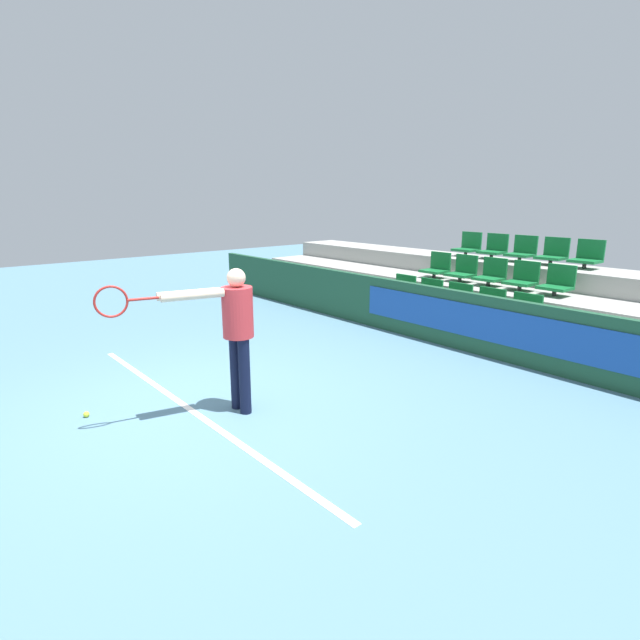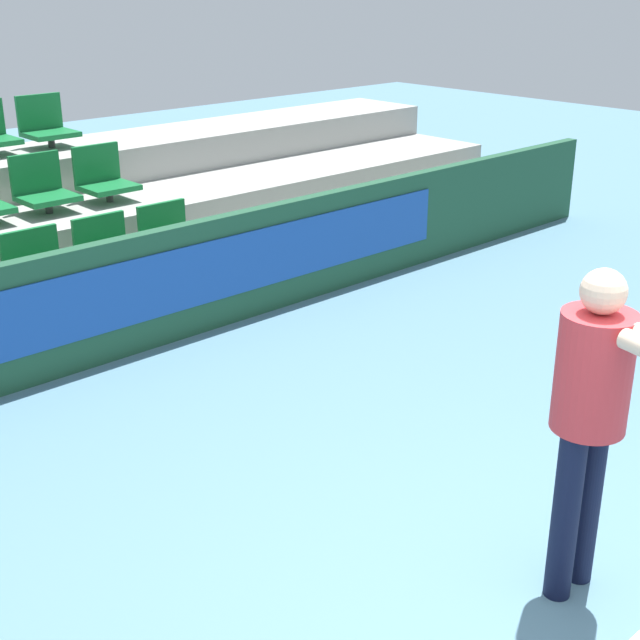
{
  "view_description": "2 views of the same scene",
  "coord_description": "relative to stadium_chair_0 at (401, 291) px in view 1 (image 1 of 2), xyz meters",
  "views": [
    {
      "loc": [
        5.04,
        -2.37,
        2.41
      ],
      "look_at": [
        0.0,
        1.93,
        0.75
      ],
      "focal_mm": 28.0,
      "sensor_mm": 36.0,
      "label": 1
    },
    {
      "loc": [
        -2.95,
        -1.41,
        2.85
      ],
      "look_at": [
        0.35,
        2.16,
        0.91
      ],
      "focal_mm": 50.0,
      "sensor_mm": 36.0,
      "label": 2
    }
  ],
  "objects": [
    {
      "name": "ground_plane",
      "position": [
        1.26,
        -5.12,
        -0.58
      ],
      "size": [
        30.0,
        30.0,
        0.0
      ],
      "primitive_type": "plane",
      "color": "slate"
    },
    {
      "name": "court_baseline",
      "position": [
        1.26,
        -5.16,
        -0.58
      ],
      "size": [
        5.51,
        0.08,
        0.01
      ],
      "color": "white",
      "rests_on": "ground"
    },
    {
      "name": "barrier_wall",
      "position": [
        1.3,
        -0.76,
        -0.11
      ],
      "size": [
        12.94,
        0.14,
        0.94
      ],
      "color": "#1E4C33",
      "rests_on": "ground"
    },
    {
      "name": "bleacher_tier_front",
      "position": [
        1.26,
        -0.13,
        -0.4
      ],
      "size": [
        12.54,
        1.1,
        0.37
      ],
      "color": "#9E9E99",
      "rests_on": "ground"
    },
    {
      "name": "bleacher_tier_middle",
      "position": [
        1.26,
        0.97,
        -0.22
      ],
      "size": [
        12.54,
        1.1,
        0.73
      ],
      "color": "#9E9E99",
      "rests_on": "ground"
    },
    {
      "name": "bleacher_tier_back",
      "position": [
        1.26,
        2.06,
        -0.03
      ],
      "size": [
        12.54,
        1.1,
        1.1
      ],
      "color": "#9E9E99",
      "rests_on": "ground"
    },
    {
      "name": "stadium_chair_0",
      "position": [
        0.0,
        0.0,
        0.0
      ],
      "size": [
        0.49,
        0.44,
        0.52
      ],
      "color": "#333333",
      "rests_on": "bleacher_tier_front"
    },
    {
      "name": "stadium_chair_1",
      "position": [
        0.63,
        0.0,
        0.0
      ],
      "size": [
        0.49,
        0.44,
        0.52
      ],
      "color": "#333333",
      "rests_on": "bleacher_tier_front"
    },
    {
      "name": "stadium_chair_2",
      "position": [
        1.26,
        0.0,
        0.0
      ],
      "size": [
        0.49,
        0.44,
        0.52
      ],
      "color": "#333333",
      "rests_on": "bleacher_tier_front"
    },
    {
      "name": "stadium_chair_3",
      "position": [
        1.89,
        0.0,
        0.0
      ],
      "size": [
        0.49,
        0.44,
        0.52
      ],
      "color": "#333333",
      "rests_on": "bleacher_tier_front"
    },
    {
      "name": "stadium_chair_4",
      "position": [
        2.52,
        0.0,
        0.0
      ],
      "size": [
        0.49,
        0.44,
        0.52
      ],
      "color": "#333333",
      "rests_on": "bleacher_tier_front"
    },
    {
      "name": "stadium_chair_5",
      "position": [
        0.0,
        1.1,
        0.37
      ],
      "size": [
        0.49,
        0.44,
        0.52
      ],
      "color": "#333333",
      "rests_on": "bleacher_tier_middle"
    },
    {
      "name": "stadium_chair_6",
      "position": [
        0.63,
        1.1,
        0.37
      ],
      "size": [
        0.49,
        0.44,
        0.52
      ],
      "color": "#333333",
      "rests_on": "bleacher_tier_middle"
    },
    {
      "name": "stadium_chair_7",
      "position": [
        1.26,
        1.1,
        0.37
      ],
      "size": [
        0.49,
        0.44,
        0.52
      ],
      "color": "#333333",
      "rests_on": "bleacher_tier_middle"
    },
    {
      "name": "stadium_chair_8",
      "position": [
        1.89,
        1.1,
        0.37
      ],
      "size": [
        0.49,
        0.44,
        0.52
      ],
      "color": "#333333",
      "rests_on": "bleacher_tier_middle"
    },
    {
      "name": "stadium_chair_9",
      "position": [
        2.52,
        1.1,
        0.37
      ],
      "size": [
        0.49,
        0.44,
        0.52
      ],
      "color": "#333333",
      "rests_on": "bleacher_tier_middle"
    },
    {
      "name": "stadium_chair_10",
      "position": [
        0.0,
        2.2,
        0.73
      ],
      "size": [
        0.49,
        0.44,
        0.52
      ],
      "color": "#333333",
      "rests_on": "bleacher_tier_back"
    },
    {
      "name": "stadium_chair_11",
      "position": [
        0.63,
        2.2,
        0.73
      ],
      "size": [
        0.49,
        0.44,
        0.52
      ],
      "color": "#333333",
      "rests_on": "bleacher_tier_back"
    },
    {
      "name": "stadium_chair_12",
      "position": [
        1.26,
        2.2,
        0.73
      ],
      "size": [
        0.49,
        0.44,
        0.52
      ],
      "color": "#333333",
      "rests_on": "bleacher_tier_back"
    },
    {
      "name": "stadium_chair_13",
      "position": [
        1.89,
        2.2,
        0.73
      ],
      "size": [
        0.49,
        0.44,
        0.52
      ],
      "color": "#333333",
      "rests_on": "bleacher_tier_back"
    },
    {
      "name": "stadium_chair_14",
      "position": [
        2.52,
        2.2,
        0.73
      ],
      "size": [
        0.49,
        0.44,
        0.52
      ],
      "color": "#333333",
      "rests_on": "bleacher_tier_back"
    },
    {
      "name": "tennis_player",
      "position": [
        1.64,
        -4.78,
        0.45
      ],
      "size": [
        0.51,
        1.57,
        1.65
      ],
      "rotation": [
        0.0,
        0.0,
        -0.23
      ],
      "color": "black",
      "rests_on": "ground"
    },
    {
      "name": "tennis_ball",
      "position": [
        0.69,
        -6.13,
        -0.55
      ],
      "size": [
        0.07,
        0.07,
        0.07
      ],
      "color": "#CCDB33",
      "rests_on": "ground"
    }
  ]
}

